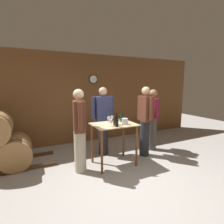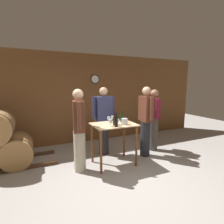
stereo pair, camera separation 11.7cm
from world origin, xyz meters
name	(u,v)px [view 2 (the right image)]	position (x,y,z in m)	size (l,w,h in m)	color
ground_plane	(127,185)	(0.00, 0.00, 0.00)	(14.00, 14.00, 0.00)	#9E9993
back_wall	(85,99)	(0.00, 2.72, 1.35)	(8.40, 0.08, 2.70)	brown
tasting_table	(114,133)	(0.13, 0.85, 0.73)	(0.94, 0.70, 0.93)	#D1B284
wine_bottle_far_left	(116,121)	(0.07, 0.59, 1.05)	(0.06, 0.06, 0.29)	black
wine_bottle_left	(115,121)	(0.09, 0.72, 1.03)	(0.08, 0.08, 0.26)	black
wine_bottle_center	(122,118)	(0.38, 0.93, 1.03)	(0.08, 0.08, 0.27)	black
wine_glass_near_left	(110,121)	(-0.03, 0.67, 1.04)	(0.07, 0.07, 0.15)	silver
wine_glass_near_center	(109,118)	(0.09, 1.02, 1.03)	(0.06, 0.06, 0.14)	silver
wine_glass_near_right	(118,121)	(0.18, 0.77, 1.02)	(0.07, 0.07, 0.12)	silver
wine_glass_far_side	(112,118)	(0.20, 1.08, 1.03)	(0.06, 0.06, 0.14)	silver
ice_bucket	(125,122)	(0.32, 0.70, 1.00)	(0.13, 0.13, 0.13)	silver
person_host	(79,129)	(-0.64, 0.85, 0.90)	(0.29, 0.58, 1.70)	#B7AD93
person_visitor_with_scarf	(146,120)	(1.05, 0.97, 0.92)	(0.25, 0.59, 1.73)	#232328
person_visitor_bearded	(104,119)	(0.16, 1.51, 0.91)	(0.59, 0.24, 1.72)	#232328
person_visitor_near_door	(154,119)	(1.48, 1.22, 0.87)	(0.34, 0.56, 1.66)	#4C4742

